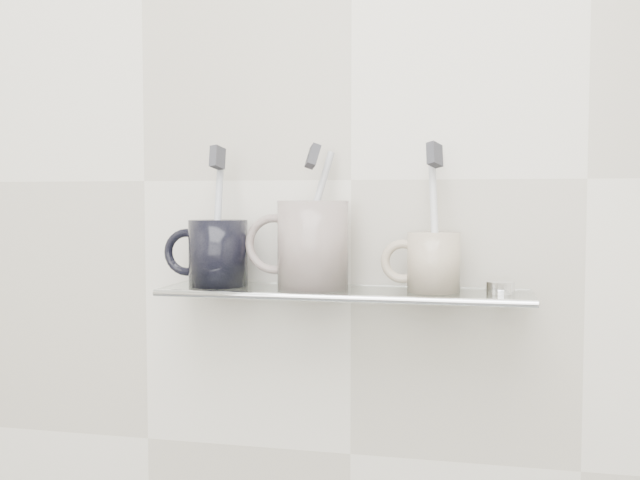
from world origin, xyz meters
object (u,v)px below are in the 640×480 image
(mug_center, at_px, (313,245))
(mug_left, at_px, (218,253))
(mug_right, at_px, (434,262))
(shelf_glass, at_px, (343,292))

(mug_center, bearing_deg, mug_left, 160.61)
(mug_left, distance_m, mug_right, 0.30)
(shelf_glass, height_order, mug_left, mug_left)
(shelf_glass, height_order, mug_right, mug_right)
(shelf_glass, bearing_deg, mug_center, 173.41)
(mug_left, bearing_deg, mug_right, -5.12)
(mug_right, bearing_deg, shelf_glass, 175.71)
(shelf_glass, bearing_deg, mug_right, 2.37)
(shelf_glass, xyz_separation_m, mug_left, (-0.18, 0.00, 0.05))
(shelf_glass, distance_m, mug_left, 0.19)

